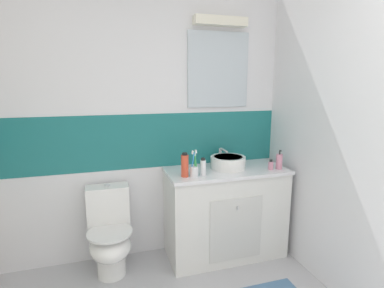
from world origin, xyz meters
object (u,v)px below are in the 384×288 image
at_px(sink_basin, 228,162).
at_px(deodorant_spray_can, 203,167).
at_px(soap_dispenser, 279,161).
at_px(mouthwash_bottle, 185,165).
at_px(perfume_flask_small, 271,165).
at_px(toothbrush_cup, 194,170).
at_px(toilet, 110,235).

xyz_separation_m(sink_basin, deodorant_spray_can, (-0.29, -0.14, 0.01)).
distance_m(soap_dispenser, deodorant_spray_can, 0.73).
bearing_deg(mouthwash_bottle, sink_basin, 16.90).
relative_size(perfume_flask_small, mouthwash_bottle, 0.46).
distance_m(toothbrush_cup, deodorant_spray_can, 0.09).
xyz_separation_m(toilet, soap_dispenser, (1.52, -0.14, 0.57)).
distance_m(sink_basin, soap_dispenser, 0.47).
bearing_deg(perfume_flask_small, toothbrush_cup, 179.50).
bearing_deg(soap_dispenser, deodorant_spray_can, 178.10).
distance_m(toilet, soap_dispenser, 1.63).
bearing_deg(sink_basin, soap_dispenser, -20.17).
height_order(soap_dispenser, mouthwash_bottle, mouthwash_bottle).
bearing_deg(deodorant_spray_can, mouthwash_bottle, -179.86).
height_order(toothbrush_cup, mouthwash_bottle, toothbrush_cup).
relative_size(soap_dispenser, mouthwash_bottle, 0.86).
relative_size(toilet, perfume_flask_small, 8.07).
relative_size(toilet, mouthwash_bottle, 3.69).
xyz_separation_m(toothbrush_cup, perfume_flask_small, (0.73, -0.01, -0.01)).
distance_m(soap_dispenser, mouthwash_bottle, 0.89).
bearing_deg(sink_basin, toilet, -179.12).
distance_m(perfume_flask_small, mouthwash_bottle, 0.80).
height_order(soap_dispenser, deodorant_spray_can, soap_dispenser).
height_order(sink_basin, perfume_flask_small, sink_basin).
bearing_deg(sink_basin, toothbrush_cup, -157.27).
distance_m(toilet, deodorant_spray_can, 0.98).
relative_size(toilet, soap_dispenser, 4.27).
relative_size(sink_basin, toothbrush_cup, 1.59).
bearing_deg(deodorant_spray_can, perfume_flask_small, -2.39).
height_order(toilet, toothbrush_cup, toothbrush_cup).
relative_size(toothbrush_cup, mouthwash_bottle, 1.12).
distance_m(sink_basin, deodorant_spray_can, 0.32).
distance_m(toothbrush_cup, mouthwash_bottle, 0.09).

